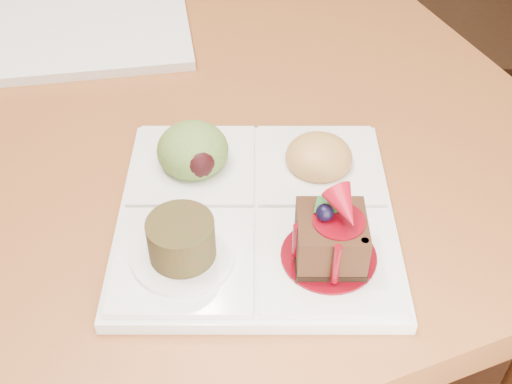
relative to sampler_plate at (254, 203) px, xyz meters
name	(u,v)px	position (x,y,z in m)	size (l,w,h in m)	color
ground	(92,255)	(-0.14, 0.71, -0.77)	(6.00, 6.00, 0.00)	#5C2F1A
sampler_plate	(254,203)	(0.00, 0.00, 0.00)	(0.31, 0.31, 0.09)	white
second_plate	(79,19)	(-0.08, 0.41, -0.01)	(0.28, 0.28, 0.01)	white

